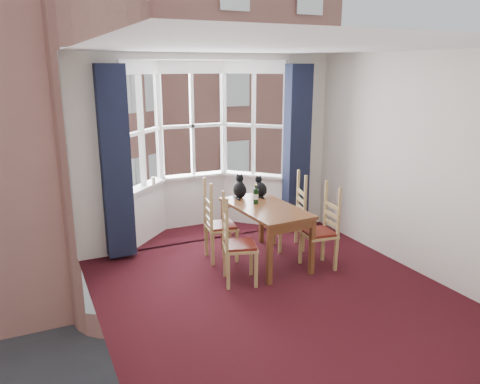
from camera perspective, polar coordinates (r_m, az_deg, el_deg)
floor at (r=5.55m, az=5.29°, el=-13.07°), size 4.50×4.50×0.00m
ceiling at (r=4.90m, az=6.11°, el=17.20°), size 4.50×4.50×0.00m
wall_left at (r=4.40m, az=-17.36°, el=-1.63°), size 0.00×4.50×4.50m
wall_right at (r=6.29m, az=21.58°, el=2.90°), size 0.00×4.50×4.50m
wall_near at (r=3.41m, az=25.48°, el=-7.33°), size 4.00×0.00×4.00m
wall_back_pier_left at (r=6.62m, az=-17.19°, el=3.85°), size 0.70×0.12×2.80m
wall_back_pier_right at (r=7.77m, az=7.71°, el=5.98°), size 0.70×0.12×2.80m
bay_window at (r=7.49m, az=-5.16°, el=5.72°), size 2.76×0.94×2.80m
curtain_left at (r=6.49m, az=-14.91°, el=3.35°), size 0.38×0.22×2.60m
curtain_right at (r=7.51m, az=6.95°, el=5.30°), size 0.38×0.22×2.60m
dining_table at (r=6.32m, az=3.11°, el=-2.66°), size 0.80×1.41×0.79m
chair_left_near at (r=5.77m, az=-0.90°, el=-6.70°), size 0.51×0.52×0.92m
chair_left_far at (r=6.45m, az=-3.11°, el=-4.32°), size 0.45×0.47×0.92m
chair_right_near at (r=6.33m, az=10.30°, el=-4.94°), size 0.45×0.47×0.92m
chair_right_far at (r=6.91m, az=6.71°, el=-3.06°), size 0.50×0.51×0.92m
cat_left at (r=6.68m, az=-0.03°, el=0.44°), size 0.26×0.29×0.35m
cat_right at (r=6.75m, az=2.52°, el=0.45°), size 0.17×0.23×0.31m
wine_bottle at (r=6.38m, az=1.94°, el=-0.40°), size 0.07×0.07×0.27m
candle_tall at (r=7.21m, az=-10.51°, el=1.34°), size 0.06×0.06×0.12m
street at (r=37.54m, az=-20.59°, el=0.86°), size 80.00×80.00×0.00m
tenement_building at (r=18.41m, az=-17.58°, el=11.26°), size 18.40×7.80×15.20m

